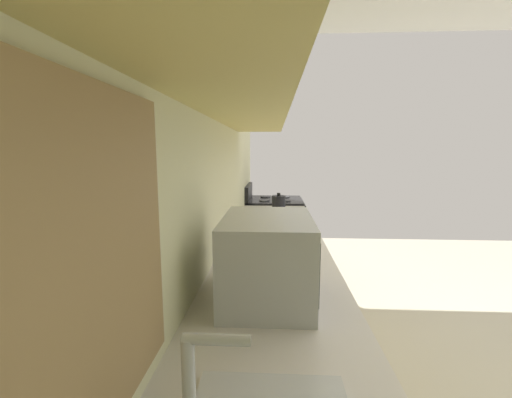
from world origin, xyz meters
TOP-DOWN VIEW (x-y plane):
  - ground_plane at (0.00, 0.00)m, footprint 6.92×6.92m
  - wall_back at (0.00, 1.75)m, footprint 4.45×0.12m
  - counter_run at (-0.38, 1.39)m, footprint 3.56×0.62m
  - upper_cabinets at (-0.38, 1.51)m, footprint 2.51×0.36m
  - window_back_wall at (-1.40, 1.68)m, footprint 0.52×0.02m
  - oven_range at (1.72, 1.38)m, footprint 0.65×0.64m
  - microwave at (-0.71, 1.41)m, footprint 0.45×0.34m
  - bowl at (0.20, 1.34)m, footprint 0.16×0.16m
  - kettle at (1.09, 1.34)m, footprint 0.17×0.12m

SIDE VIEW (x-z plane):
  - ground_plane at x=0.00m, z-range 0.00..0.00m
  - counter_run at x=-0.38m, z-range 0.00..0.88m
  - oven_range at x=1.72m, z-range -0.07..0.99m
  - bowl at x=0.20m, z-range 0.89..0.95m
  - kettle at x=1.09m, z-range 0.87..1.04m
  - microwave at x=-0.71m, z-range 0.88..1.20m
  - window_back_wall at x=-1.40m, z-range 0.95..1.55m
  - wall_back at x=0.00m, z-range 0.00..2.79m
  - upper_cabinets at x=-0.38m, z-range 1.59..2.32m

